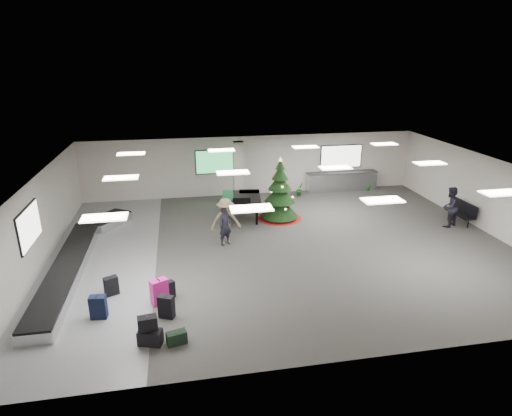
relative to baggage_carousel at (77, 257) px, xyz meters
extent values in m
plane|color=#3C3A36|center=(7.84, 0.08, -0.21)|extent=(18.00, 18.00, 0.00)
cube|color=beige|center=(7.84, 7.08, 1.39)|extent=(18.00, 0.02, 3.20)
cube|color=beige|center=(7.84, -6.92, 1.39)|extent=(18.00, 0.02, 3.20)
cube|color=beige|center=(-1.16, 0.08, 1.39)|extent=(0.02, 14.00, 3.20)
cube|color=beige|center=(16.84, 0.08, 1.39)|extent=(0.02, 14.00, 3.20)
cube|color=silver|center=(7.84, 0.08, 2.99)|extent=(18.00, 14.00, 0.02)
cube|color=slate|center=(0.84, 0.08, -0.21)|extent=(4.00, 14.00, 0.01)
cube|color=#BAB5AA|center=(6.84, 5.68, 1.39)|extent=(0.50, 0.50, 3.20)
cube|color=green|center=(5.84, 7.03, 1.69)|extent=(2.20, 0.08, 1.30)
cube|color=white|center=(12.84, 7.03, 1.69)|extent=(2.40, 0.08, 1.30)
cube|color=white|center=(-1.11, -0.92, 1.69)|extent=(0.08, 2.10, 1.30)
cube|color=white|center=(1.84, -3.92, 2.93)|extent=(1.20, 0.60, 0.04)
cube|color=white|center=(1.84, 0.08, 2.93)|extent=(1.20, 0.60, 0.04)
cube|color=white|center=(1.84, 4.08, 2.93)|extent=(1.20, 0.60, 0.04)
cube|color=white|center=(5.84, -3.92, 2.93)|extent=(1.20, 0.60, 0.04)
cube|color=white|center=(5.84, 0.08, 2.93)|extent=(1.20, 0.60, 0.04)
cube|color=white|center=(5.84, 4.08, 2.93)|extent=(1.20, 0.60, 0.04)
cube|color=white|center=(9.84, -3.92, 2.93)|extent=(1.20, 0.60, 0.04)
cube|color=white|center=(9.84, 0.08, 2.93)|extent=(1.20, 0.60, 0.04)
cube|color=white|center=(9.84, 4.08, 2.93)|extent=(1.20, 0.60, 0.04)
cube|color=white|center=(13.84, -3.92, 2.93)|extent=(1.20, 0.60, 0.04)
cube|color=white|center=(13.84, 0.08, 2.93)|extent=(1.20, 0.60, 0.04)
cube|color=white|center=(13.84, 4.08, 2.93)|extent=(1.20, 0.60, 0.04)
cube|color=silver|center=(-0.16, -0.92, -0.02)|extent=(1.00, 8.00, 0.38)
cube|color=black|center=(-0.16, -0.92, 0.19)|extent=(0.95, 7.90, 0.05)
cube|color=silver|center=(0.64, 3.68, -0.02)|extent=(1.97, 2.21, 0.38)
cube|color=black|center=(0.64, 3.68, 0.19)|extent=(1.87, 2.10, 0.05)
cube|color=silver|center=(12.84, 6.73, 0.31)|extent=(4.00, 0.60, 1.05)
cube|color=#2D2D2F|center=(12.84, 6.73, 0.85)|extent=(4.05, 0.65, 0.04)
cube|color=black|center=(2.82, -5.25, 0.18)|extent=(0.54, 0.34, 0.79)
cube|color=black|center=(2.82, -5.25, 0.59)|extent=(0.05, 0.17, 0.02)
cube|color=black|center=(3.28, -4.16, 0.14)|extent=(0.51, 0.40, 0.70)
cube|color=black|center=(3.28, -4.16, 0.49)|extent=(0.09, 0.14, 0.02)
cube|color=#D61C82|center=(3.06, -3.35, 0.19)|extent=(0.59, 0.50, 0.81)
cube|color=black|center=(3.06, -3.35, 0.61)|extent=(0.11, 0.17, 0.02)
cube|color=black|center=(3.34, -3.10, 0.07)|extent=(0.43, 0.38, 0.57)
cube|color=black|center=(3.34, -3.10, 0.36)|extent=(0.09, 0.12, 0.02)
cube|color=black|center=(1.34, -3.83, 0.14)|extent=(0.49, 0.31, 0.71)
cube|color=black|center=(1.34, -3.83, 0.51)|extent=(0.04, 0.16, 0.02)
cube|color=black|center=(3.55, -5.44, -0.04)|extent=(0.58, 0.39, 0.35)
cube|color=black|center=(3.55, -5.44, 0.15)|extent=(0.07, 0.16, 0.02)
cube|color=black|center=(1.53, -2.56, 0.10)|extent=(0.49, 0.40, 0.62)
cube|color=black|center=(1.53, -2.56, 0.42)|extent=(0.09, 0.14, 0.02)
cube|color=black|center=(2.87, -5.33, -0.01)|extent=(0.70, 0.50, 0.41)
cube|color=black|center=(2.87, -5.33, 0.21)|extent=(0.09, 0.21, 0.02)
cone|color=maroon|center=(8.39, 3.12, -0.15)|extent=(2.07, 2.07, 0.13)
cylinder|color=#3F2819|center=(8.39, 3.12, 0.06)|extent=(0.13, 0.13, 0.54)
cone|color=black|center=(8.39, 3.12, 0.39)|extent=(1.74, 1.74, 0.98)
cone|color=black|center=(8.39, 3.12, 1.04)|extent=(1.42, 1.42, 0.87)
cone|color=black|center=(8.39, 3.12, 1.58)|extent=(1.09, 1.09, 0.76)
cone|color=black|center=(8.39, 3.12, 2.02)|extent=(0.76, 0.76, 0.65)
cone|color=black|center=(8.39, 3.12, 2.40)|extent=(0.44, 0.44, 0.49)
cone|color=#FFE566|center=(8.39, 3.12, 2.64)|extent=(0.17, 0.17, 0.20)
cube|color=black|center=(6.64, 3.41, 0.71)|extent=(2.00, 2.20, 0.32)
cube|color=black|center=(6.49, 2.34, 0.62)|extent=(1.67, 0.56, 0.11)
cube|color=white|center=(6.49, 2.31, 0.69)|extent=(1.48, 0.36, 0.02)
cube|color=black|center=(6.53, 2.62, 0.94)|extent=(0.79, 0.14, 0.25)
cylinder|color=black|center=(5.86, 2.71, 0.17)|extent=(0.11, 0.11, 0.77)
cylinder|color=black|center=(7.20, 2.53, 0.17)|extent=(0.11, 0.11, 0.77)
cylinder|color=black|center=(6.75, 4.19, 0.17)|extent=(0.11, 0.11, 0.77)
cube|color=black|center=(16.34, 1.04, 0.22)|extent=(0.55, 1.56, 0.06)
cylinder|color=black|center=(16.34, 0.42, -0.01)|extent=(0.06, 0.06, 0.41)
cylinder|color=black|center=(16.34, 1.67, -0.01)|extent=(0.06, 0.06, 0.41)
cube|color=black|center=(16.58, 1.04, 0.51)|extent=(0.08, 1.55, 0.52)
imported|color=black|center=(5.57, 0.61, 0.60)|extent=(0.71, 0.63, 1.63)
imported|color=#837151|center=(5.59, 0.73, 0.75)|extent=(1.28, 0.78, 1.92)
imported|color=black|center=(15.56, 0.77, 0.70)|extent=(1.10, 1.00, 1.83)
imported|color=#16461D|center=(10.24, 6.18, 0.17)|extent=(0.54, 0.53, 0.77)
imported|color=#16461D|center=(14.35, 6.58, 0.21)|extent=(0.63, 0.63, 0.85)
camera|label=1|loc=(3.90, -15.17, 7.03)|focal=30.00mm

